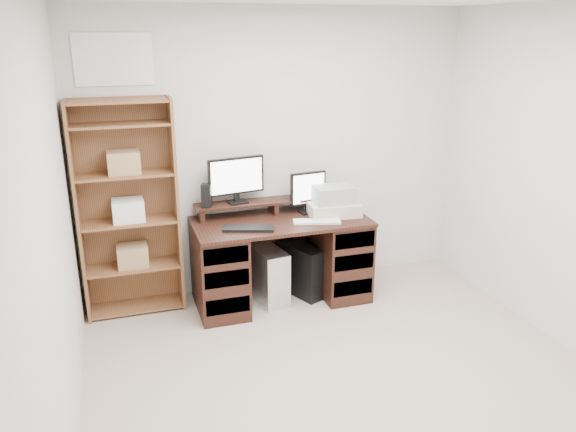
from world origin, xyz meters
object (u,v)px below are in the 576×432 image
monitor_wide (236,178)px  printer (333,208)px  tower_black (302,270)px  bookshelf (128,207)px  monitor_small (308,191)px  tower_silver (267,274)px  desk (281,258)px

monitor_wide → printer: monitor_wide is taller
printer → tower_black: printer is taller
monitor_wide → bookshelf: 0.93m
monitor_small → tower_silver: (-0.41, -0.10, -0.71)m
tower_silver → tower_black: size_ratio=0.96×
desk → printer: printer is taller
desk → monitor_small: bearing=22.8°
tower_silver → bookshelf: bearing=161.5°
monitor_wide → printer: (0.81, -0.23, -0.29)m
monitor_small → printer: size_ratio=0.83×
tower_black → desk: bearing=169.0°
monitor_wide → monitor_small: monitor_wide is taller
monitor_small → desk: bearing=-164.4°
printer → tower_silver: printer is taller
tower_black → bookshelf: size_ratio=0.28×
desk → tower_black: size_ratio=2.97×
desk → tower_silver: desk is taller
monitor_small → tower_black: bearing=-141.4°
bookshelf → monitor_wide: bearing=0.7°
printer → bookshelf: size_ratio=0.24×
monitor_wide → tower_silver: size_ratio=1.03×
monitor_small → printer: bearing=-40.2°
monitor_wide → tower_silver: bearing=-52.2°
monitor_wide → tower_silver: 0.90m
monitor_small → bookshelf: (-1.54, 0.09, -0.03)m
monitor_wide → monitor_small: size_ratio=1.36×
monitor_small → bookshelf: 1.54m
printer → bookshelf: bookshelf is taller
tower_black → monitor_small: bearing=23.2°
desk → tower_silver: size_ratio=3.08×
tower_silver → monitor_small: bearing=4.1°
desk → bookshelf: (-1.24, 0.21, 0.53)m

